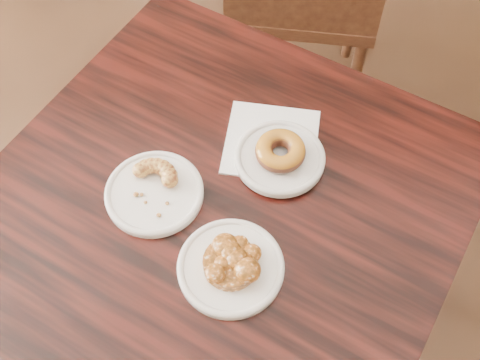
% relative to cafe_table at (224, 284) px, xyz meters
% --- Properties ---
extents(floor, '(5.00, 5.00, 0.00)m').
position_rel_cafe_table_xyz_m(floor, '(-0.03, 0.06, -0.38)').
color(floor, black).
rests_on(floor, ground).
extents(cafe_table, '(1.03, 1.03, 0.75)m').
position_rel_cafe_table_xyz_m(cafe_table, '(0.00, 0.00, 0.00)').
color(cafe_table, black).
rests_on(cafe_table, floor).
extents(napkin, '(0.18, 0.18, 0.00)m').
position_rel_cafe_table_xyz_m(napkin, '(0.07, 0.15, 0.38)').
color(napkin, white).
rests_on(napkin, cafe_table).
extents(plate_donut, '(0.17, 0.17, 0.01)m').
position_rel_cafe_table_xyz_m(plate_donut, '(0.09, 0.11, 0.39)').
color(plate_donut, silver).
rests_on(plate_donut, napkin).
extents(plate_cruller, '(0.17, 0.17, 0.01)m').
position_rel_cafe_table_xyz_m(plate_cruller, '(-0.12, -0.01, 0.38)').
color(plate_cruller, white).
rests_on(plate_cruller, cafe_table).
extents(plate_fritter, '(0.18, 0.18, 0.01)m').
position_rel_cafe_table_xyz_m(plate_fritter, '(0.05, -0.12, 0.38)').
color(plate_fritter, white).
rests_on(plate_fritter, cafe_table).
extents(glazed_donut, '(0.09, 0.09, 0.03)m').
position_rel_cafe_table_xyz_m(glazed_donut, '(0.09, 0.11, 0.41)').
color(glazed_donut, '#945915').
rests_on(glazed_donut, plate_donut).
extents(apple_fritter, '(0.13, 0.13, 0.03)m').
position_rel_cafe_table_xyz_m(apple_fritter, '(0.05, -0.12, 0.40)').
color(apple_fritter, '#452407').
rests_on(apple_fritter, plate_fritter).
extents(cruller_fragment, '(0.10, 0.10, 0.03)m').
position_rel_cafe_table_xyz_m(cruller_fragment, '(-0.12, -0.01, 0.40)').
color(cruller_fragment, '#642D14').
rests_on(cruller_fragment, plate_cruller).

